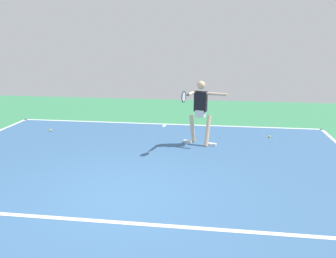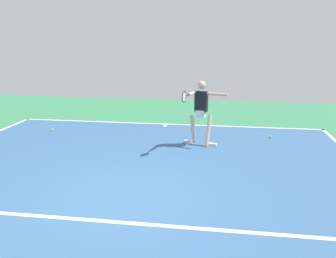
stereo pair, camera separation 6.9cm
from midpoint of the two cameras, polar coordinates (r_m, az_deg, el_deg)
name	(u,v)px [view 2 (the right image)]	position (r m, az deg, el deg)	size (l,w,h in m)	color
ground_plane	(119,199)	(6.62, -7.78, -11.40)	(21.55, 21.55, 0.00)	#388456
court_surface	(119,199)	(6.62, -7.78, -11.38)	(10.52, 11.75, 0.00)	#38608E
court_line_baseline_near	(166,124)	(12.00, -0.13, 0.83)	(10.52, 0.10, 0.01)	white
court_line_service	(105,221)	(5.93, -10.04, -14.81)	(7.89, 0.10, 0.01)	white
court_line_centre_mark	(165,125)	(11.81, -0.28, 0.59)	(0.10, 0.30, 0.01)	white
tennis_player	(201,108)	(9.50, 5.69, 3.40)	(1.19, 1.24, 1.81)	beige
tennis_ball_by_baseline	(270,137)	(10.82, 16.80, -1.23)	(0.07, 0.07, 0.07)	yellow
tennis_ball_centre_court	(52,130)	(11.73, -18.52, -0.14)	(0.07, 0.07, 0.07)	#CCE033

